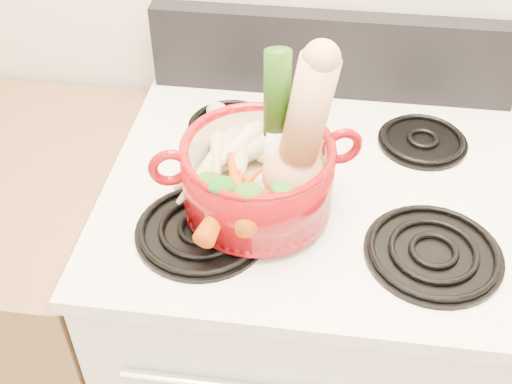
# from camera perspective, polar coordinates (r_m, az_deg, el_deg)

# --- Properties ---
(stove_body) EXTENTS (0.76, 0.65, 0.92)m
(stove_body) POSITION_cam_1_polar(r_m,az_deg,el_deg) (1.54, 4.54, -12.89)
(stove_body) COLOR silver
(stove_body) RESTS_ON floor
(cooktop) EXTENTS (0.78, 0.67, 0.03)m
(cooktop) POSITION_cam_1_polar(r_m,az_deg,el_deg) (1.19, 5.75, 0.43)
(cooktop) COLOR silver
(cooktop) RESTS_ON stove_body
(control_backsplash) EXTENTS (0.76, 0.05, 0.18)m
(control_backsplash) POSITION_cam_1_polar(r_m,az_deg,el_deg) (1.37, 6.81, 11.99)
(control_backsplash) COLOR black
(control_backsplash) RESTS_ON cooktop
(burner_front_left) EXTENTS (0.22, 0.22, 0.02)m
(burner_front_left) POSITION_cam_1_polar(r_m,az_deg,el_deg) (1.07, -4.85, -3.31)
(burner_front_left) COLOR black
(burner_front_left) RESTS_ON cooktop
(burner_front_right) EXTENTS (0.22, 0.22, 0.02)m
(burner_front_right) POSITION_cam_1_polar(r_m,az_deg,el_deg) (1.07, 15.50, -5.14)
(burner_front_right) COLOR black
(burner_front_right) RESTS_ON cooktop
(burner_back_left) EXTENTS (0.17, 0.17, 0.02)m
(burner_back_left) POSITION_cam_1_polar(r_m,az_deg,el_deg) (1.30, -2.23, 6.03)
(burner_back_left) COLOR black
(burner_back_left) RESTS_ON cooktop
(burner_back_right) EXTENTS (0.17, 0.17, 0.02)m
(burner_back_right) POSITION_cam_1_polar(r_m,az_deg,el_deg) (1.30, 14.60, 4.52)
(burner_back_right) COLOR black
(burner_back_right) RESTS_ON cooktop
(dutch_oven) EXTENTS (0.32, 0.32, 0.12)m
(dutch_oven) POSITION_cam_1_polar(r_m,az_deg,el_deg) (1.06, 0.15, 1.39)
(dutch_oven) COLOR maroon
(dutch_oven) RESTS_ON burner_front_left
(pot_handle_left) EXTENTS (0.07, 0.04, 0.07)m
(pot_handle_left) POSITION_cam_1_polar(r_m,az_deg,el_deg) (1.02, -7.67, 2.17)
(pot_handle_left) COLOR maroon
(pot_handle_left) RESTS_ON dutch_oven
(pot_handle_right) EXTENTS (0.07, 0.04, 0.07)m
(pot_handle_right) POSITION_cam_1_polar(r_m,az_deg,el_deg) (1.07, 7.66, 4.06)
(pot_handle_right) COLOR maroon
(pot_handle_right) RESTS_ON dutch_oven
(squash) EXTENTS (0.18, 0.15, 0.28)m
(squash) POSITION_cam_1_polar(r_m,az_deg,el_deg) (1.00, 3.65, 5.39)
(squash) COLOR tan
(squash) RESTS_ON dutch_oven
(leek) EXTENTS (0.05, 0.05, 0.27)m
(leek) POSITION_cam_1_polar(r_m,az_deg,el_deg) (1.01, 1.82, 6.23)
(leek) COLOR white
(leek) RESTS_ON dutch_oven
(ginger) EXTENTS (0.09, 0.08, 0.04)m
(ginger) POSITION_cam_1_polar(r_m,az_deg,el_deg) (1.14, 1.59, 3.53)
(ginger) COLOR #CEBC7E
(ginger) RESTS_ON dutch_oven
(parsnip_0) EXTENTS (0.06, 0.23, 0.06)m
(parsnip_0) POSITION_cam_1_polar(r_m,az_deg,el_deg) (1.12, -3.19, 3.04)
(parsnip_0) COLOR beige
(parsnip_0) RESTS_ON dutch_oven
(parsnip_1) EXTENTS (0.18, 0.15, 0.06)m
(parsnip_1) POSITION_cam_1_polar(r_m,az_deg,el_deg) (1.10, -2.93, 2.61)
(parsnip_1) COLOR beige
(parsnip_1) RESTS_ON dutch_oven
(parsnip_2) EXTENTS (0.05, 0.20, 0.06)m
(parsnip_2) POSITION_cam_1_polar(r_m,az_deg,el_deg) (1.08, -1.55, 2.28)
(parsnip_2) COLOR beige
(parsnip_2) RESTS_ON dutch_oven
(parsnip_3) EXTENTS (0.11, 0.19, 0.06)m
(parsnip_3) POSITION_cam_1_polar(r_m,az_deg,el_deg) (1.08, -4.19, 2.60)
(parsnip_3) COLOR beige
(parsnip_3) RESTS_ON dutch_oven
(parsnip_4) EXTENTS (0.15, 0.21, 0.06)m
(parsnip_4) POSITION_cam_1_polar(r_m,az_deg,el_deg) (1.11, -1.85, 4.08)
(parsnip_4) COLOR beige
(parsnip_4) RESTS_ON dutch_oven
(parsnip_5) EXTENTS (0.07, 0.20, 0.05)m
(parsnip_5) POSITION_cam_1_polar(r_m,az_deg,el_deg) (1.10, -3.52, 3.96)
(parsnip_5) COLOR beige
(parsnip_5) RESTS_ON dutch_oven
(carrot_0) EXTENTS (0.09, 0.14, 0.04)m
(carrot_0) POSITION_cam_1_polar(r_m,az_deg,el_deg) (1.06, -1.86, -0.32)
(carrot_0) COLOR #D45A0A
(carrot_0) RESTS_ON dutch_oven
(carrot_1) EXTENTS (0.07, 0.17, 0.05)m
(carrot_1) POSITION_cam_1_polar(r_m,az_deg,el_deg) (1.02, -2.95, -1.11)
(carrot_1) COLOR #CD5C0A
(carrot_1) RESTS_ON dutch_oven
(carrot_2) EXTENTS (0.11, 0.14, 0.04)m
(carrot_2) POSITION_cam_1_polar(r_m,az_deg,el_deg) (1.03, 0.43, -0.82)
(carrot_2) COLOR #D7430A
(carrot_2) RESTS_ON dutch_oven
(carrot_3) EXTENTS (0.13, 0.10, 0.04)m
(carrot_3) POSITION_cam_1_polar(r_m,az_deg,el_deg) (1.01, -1.17, -1.04)
(carrot_3) COLOR #C03409
(carrot_3) RESTS_ON dutch_oven
(carrot_4) EXTENTS (0.09, 0.18, 0.05)m
(carrot_4) POSITION_cam_1_polar(r_m,az_deg,el_deg) (1.03, -1.65, 0.04)
(carrot_4) COLOR #CF520A
(carrot_4) RESTS_ON dutch_oven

